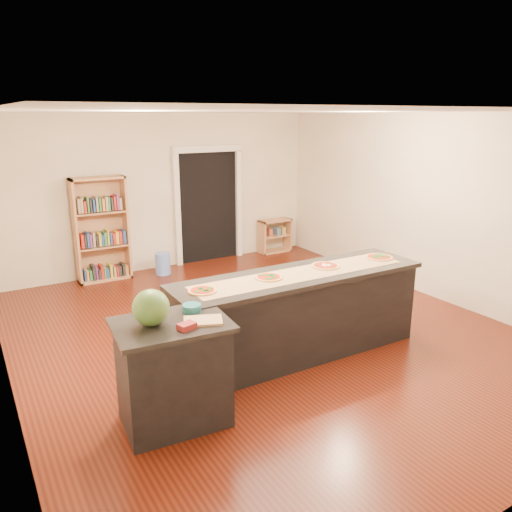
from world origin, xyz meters
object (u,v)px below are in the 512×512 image
bookshelf (101,230)px  waste_bin (163,264)px  kitchen_island (299,314)px  low_shelf (275,236)px  watermelon (151,308)px  side_counter (174,373)px

bookshelf → waste_bin: 1.22m
kitchen_island → bookshelf: (-1.23, 4.01, 0.38)m
kitchen_island → bookshelf: bearing=107.8°
bookshelf → low_shelf: size_ratio=2.59×
bookshelf → waste_bin: bearing=-13.3°
kitchen_island → low_shelf: (2.29, 4.02, -0.17)m
bookshelf → low_shelf: bookshelf is taller
bookshelf → watermelon: (-0.71, -4.50, 0.27)m
low_shelf → watermelon: (-4.23, -4.51, 0.82)m
side_counter → low_shelf: 6.11m
kitchen_island → waste_bin: (-0.26, 3.78, -0.32)m
bookshelf → waste_bin: (0.97, -0.23, -0.69)m
kitchen_island → bookshelf: size_ratio=1.73×
bookshelf → side_counter: bearing=-96.9°
watermelon → low_shelf: bearing=46.8°
waste_bin → watermelon: watermelon is taller
bookshelf → watermelon: size_ratio=5.50×
side_counter → bookshelf: (0.55, 4.54, 0.38)m
side_counter → watermelon: (-0.16, 0.03, 0.66)m
low_shelf → bookshelf: bearing=-179.8°
side_counter → watermelon: size_ratio=3.12×
side_counter → low_shelf: size_ratio=1.47×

